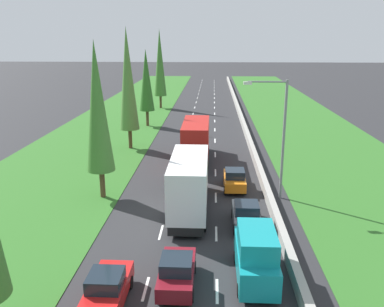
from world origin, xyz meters
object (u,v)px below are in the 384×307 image
object	(u,v)px
teal_van_right_lane	(256,255)
poplar_tree_fifth	(160,63)
grey_hatchback_right_lane	(246,215)
white_box_truck_centre_lane	(190,182)
red_hatchback_left_lane	(108,288)
poplar_tree_fourth	(146,80)
red_box_truck_centre_lane	(196,140)
poplar_tree_second	(98,108)
poplar_tree_third	(128,80)
maroon_hatchback_centre_lane	(177,272)
street_light_mast	(279,131)
orange_hatchback_right_lane	(234,179)

from	to	relation	value
teal_van_right_lane	poplar_tree_fifth	world-z (taller)	poplar_tree_fifth
grey_hatchback_right_lane	white_box_truck_centre_lane	xyz separation A→B (m)	(-3.78, 2.28, 1.35)
red_hatchback_left_lane	poplar_tree_fourth	size ratio (longest dim) A/B	0.37
red_box_truck_centre_lane	red_hatchback_left_lane	bearing A→B (deg)	-97.85
poplar_tree_second	poplar_tree_third	world-z (taller)	poplar_tree_third
poplar_tree_fifth	maroon_hatchback_centre_lane	bearing A→B (deg)	-81.95
street_light_mast	maroon_hatchback_centre_lane	bearing A→B (deg)	-118.75
grey_hatchback_right_lane	red_box_truck_centre_lane	size ratio (longest dim) A/B	0.41
red_box_truck_centre_lane	poplar_tree_third	world-z (taller)	poplar_tree_third
white_box_truck_centre_lane	orange_hatchback_right_lane	world-z (taller)	white_box_truck_centre_lane
red_hatchback_left_lane	poplar_tree_second	bearing A→B (deg)	105.88
teal_van_right_lane	grey_hatchback_right_lane	world-z (taller)	teal_van_right_lane
red_box_truck_centre_lane	poplar_tree_fourth	distance (m)	18.68
orange_hatchback_right_lane	street_light_mast	size ratio (longest dim) A/B	0.43
poplar_tree_second	poplar_tree_fifth	bearing A→B (deg)	91.02
maroon_hatchback_centre_lane	poplar_tree_fifth	distance (m)	53.79
grey_hatchback_right_lane	white_box_truck_centre_lane	distance (m)	4.62
teal_van_right_lane	white_box_truck_centre_lane	bearing A→B (deg)	114.42
poplar_tree_fourth	grey_hatchback_right_lane	bearing A→B (deg)	-69.89
poplar_tree_fourth	red_box_truck_centre_lane	bearing A→B (deg)	-65.73
orange_hatchback_right_lane	poplar_tree_third	bearing A→B (deg)	132.04
red_hatchback_left_lane	white_box_truck_centre_lane	bearing A→B (deg)	73.44
red_hatchback_left_lane	poplar_tree_third	bearing A→B (deg)	99.13
orange_hatchback_right_lane	poplar_tree_fourth	world-z (taller)	poplar_tree_fourth
orange_hatchback_right_lane	red_box_truck_centre_lane	bearing A→B (deg)	114.62
white_box_truck_centre_lane	orange_hatchback_right_lane	size ratio (longest dim) A/B	2.41
white_box_truck_centre_lane	orange_hatchback_right_lane	xyz separation A→B (m)	(3.38, 4.55, -1.35)
white_box_truck_centre_lane	poplar_tree_second	size ratio (longest dim) A/B	0.80
poplar_tree_third	orange_hatchback_right_lane	bearing A→B (deg)	-47.96
teal_van_right_lane	poplar_tree_second	distance (m)	16.01
red_box_truck_centre_lane	poplar_tree_fourth	xyz separation A→B (m)	(-7.49, 16.61, 4.12)
grey_hatchback_right_lane	poplar_tree_fifth	bearing A→B (deg)	103.89
grey_hatchback_right_lane	orange_hatchback_right_lane	distance (m)	6.84
red_hatchback_left_lane	maroon_hatchback_centre_lane	bearing A→B (deg)	26.12
red_hatchback_left_lane	teal_van_right_lane	bearing A→B (deg)	18.38
maroon_hatchback_centre_lane	street_light_mast	world-z (taller)	street_light_mast
red_hatchback_left_lane	red_box_truck_centre_lane	size ratio (longest dim) A/B	0.41
poplar_tree_fifth	street_light_mast	distance (m)	43.28
grey_hatchback_right_lane	poplar_tree_fifth	xyz separation A→B (m)	(-11.36, 45.95, 6.89)
red_box_truck_centre_lane	orange_hatchback_right_lane	size ratio (longest dim) A/B	2.41
maroon_hatchback_centre_lane	white_box_truck_centre_lane	bearing A→B (deg)	89.31
grey_hatchback_right_lane	teal_van_right_lane	bearing A→B (deg)	-89.94
teal_van_right_lane	poplar_tree_third	distance (m)	28.16
teal_van_right_lane	orange_hatchback_right_lane	xyz separation A→B (m)	(-0.41, 12.89, -0.56)
white_box_truck_centre_lane	red_box_truck_centre_lane	xyz separation A→B (m)	(-0.04, 12.01, 0.00)
grey_hatchback_right_lane	poplar_tree_third	distance (m)	23.10
poplar_tree_third	poplar_tree_fourth	distance (m)	12.01
poplar_tree_third	poplar_tree_fourth	world-z (taller)	poplar_tree_third
maroon_hatchback_centre_lane	teal_van_right_lane	bearing A→B (deg)	11.77
red_box_truck_centre_lane	poplar_tree_fourth	size ratio (longest dim) A/B	0.89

